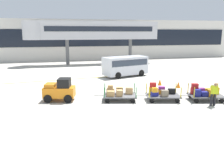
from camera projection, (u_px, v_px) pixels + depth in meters
ground_plane at (127, 101)px, 16.18m from camera, size 120.00×120.00×0.00m
apron_lead_line at (78, 79)px, 23.97m from camera, size 14.34×2.01×0.01m
terminal_building at (84, 40)px, 40.12m from camera, size 55.35×2.51×6.77m
jet_bridge at (88, 31)px, 34.11m from camera, size 19.54×3.00×6.22m
baggage_tug at (60, 90)px, 16.17m from camera, size 2.29×1.63×1.58m
baggage_cart_lead at (119, 93)px, 16.28m from camera, size 3.09×1.88×1.10m
baggage_cart_middle at (161, 93)px, 16.27m from camera, size 3.09×1.88×1.22m
baggage_cart_tail at (205, 93)px, 16.27m from camera, size 3.09×1.88×1.14m
baggage_handler at (214, 93)px, 14.97m from camera, size 0.49×0.50×1.56m
shuttle_van at (125, 65)px, 25.21m from camera, size 5.15×3.23×2.10m
safety_cone_near at (160, 82)px, 21.04m from camera, size 0.36×0.36×0.55m
safety_cone_far at (178, 85)px, 20.02m from camera, size 0.36×0.36×0.55m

